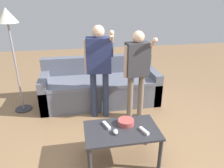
% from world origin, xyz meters
% --- Properties ---
extents(ground_plane, '(12.00, 12.00, 0.00)m').
position_xyz_m(ground_plane, '(0.00, 0.00, 0.00)').
color(ground_plane, '#93704C').
extents(couch, '(2.10, 0.83, 0.80)m').
position_xyz_m(couch, '(-0.10, 1.62, 0.29)').
color(couch, slate).
rests_on(couch, ground).
extents(coffee_table, '(0.86, 0.52, 0.44)m').
position_xyz_m(coffee_table, '(-0.05, 0.02, 0.38)').
color(coffee_table, '#2D2D33').
rests_on(coffee_table, ground).
extents(snack_bowl, '(0.19, 0.19, 0.06)m').
position_xyz_m(snack_bowl, '(0.02, 0.12, 0.47)').
color(snack_bowl, '#B24C47').
rests_on(snack_bowl, coffee_table).
extents(game_remote_nunchuk, '(0.06, 0.09, 0.05)m').
position_xyz_m(game_remote_nunchuk, '(-0.14, -0.04, 0.46)').
color(game_remote_nunchuk, white).
rests_on(game_remote_nunchuk, coffee_table).
extents(floor_lamp, '(0.32, 0.32, 1.70)m').
position_xyz_m(floor_lamp, '(-1.48, 1.53, 1.46)').
color(floor_lamp, '#2D2D33').
rests_on(floor_lamp, ground).
extents(player_center, '(0.43, 0.34, 1.48)m').
position_xyz_m(player_center, '(-0.17, 1.08, 0.93)').
color(player_center, '#2D3856').
rests_on(player_center, ground).
extents(player_right, '(0.44, 0.30, 1.41)m').
position_xyz_m(player_right, '(0.38, 0.94, 0.89)').
color(player_right, '#756656').
rests_on(player_right, ground).
extents(game_remote_wand_near, '(0.08, 0.16, 0.03)m').
position_xyz_m(game_remote_wand_near, '(-0.21, 0.11, 0.46)').
color(game_remote_wand_near, white).
rests_on(game_remote_wand_near, coffee_table).
extents(game_remote_wand_far, '(0.08, 0.15, 0.03)m').
position_xyz_m(game_remote_wand_far, '(0.19, -0.07, 0.46)').
color(game_remote_wand_far, white).
rests_on(game_remote_wand_far, coffee_table).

